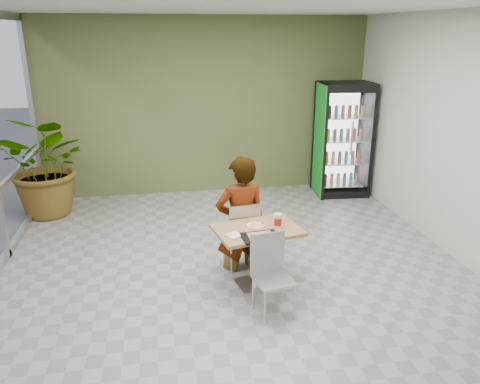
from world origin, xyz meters
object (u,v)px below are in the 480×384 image
at_px(cafeteria_tray, 261,237).
at_px(dining_table, 257,245).
at_px(potted_plant, 48,165).
at_px(soda_cup, 278,221).
at_px(chair_far, 242,230).
at_px(seated_woman, 241,224).
at_px(chair_near, 270,268).
at_px(beverage_fridge, 343,140).

bearing_deg(cafeteria_tray, dining_table, 85.49).
bearing_deg(potted_plant, cafeteria_tray, -47.81).
relative_size(dining_table, soda_cup, 6.57).
distance_m(chair_far, seated_woman, 0.08).
height_order(dining_table, chair_far, chair_far).
xyz_separation_m(dining_table, chair_near, (0.03, -0.54, -0.02)).
xyz_separation_m(seated_woman, potted_plant, (-2.77, 2.38, 0.25)).
bearing_deg(potted_plant, beverage_fridge, 2.25).
xyz_separation_m(dining_table, soda_cup, (0.24, -0.01, 0.29)).
height_order(chair_far, cafeteria_tray, chair_far).
distance_m(chair_far, soda_cup, 0.64).
bearing_deg(chair_near, soda_cup, 59.08).
bearing_deg(dining_table, potted_plant, 134.95).
bearing_deg(cafeteria_tray, soda_cup, 44.84).
distance_m(chair_far, beverage_fridge, 3.57).
bearing_deg(potted_plant, dining_table, -45.05).
bearing_deg(chair_far, beverage_fridge, -139.98).
relative_size(seated_woman, soda_cup, 10.82).
bearing_deg(dining_table, chair_near, -86.73).
relative_size(soda_cup, potted_plant, 0.10).
bearing_deg(beverage_fridge, seated_woman, -127.58).
relative_size(chair_far, soda_cup, 5.48).
xyz_separation_m(seated_woman, cafeteria_tray, (0.09, -0.77, 0.16)).
height_order(soda_cup, beverage_fridge, beverage_fridge).
height_order(seated_woman, cafeteria_tray, seated_woman).
distance_m(soda_cup, beverage_fridge, 3.70).
xyz_separation_m(chair_near, potted_plant, (-2.91, 3.43, 0.33)).
distance_m(chair_near, soda_cup, 0.65).
height_order(dining_table, potted_plant, potted_plant).
distance_m(soda_cup, potted_plant, 4.25).
bearing_deg(chair_far, potted_plant, -49.19).
bearing_deg(potted_plant, soda_cup, -42.81).
height_order(cafeteria_tray, beverage_fridge, beverage_fridge).
relative_size(chair_far, chair_near, 1.03).
bearing_deg(chair_far, cafeteria_tray, 87.66).
relative_size(cafeteria_tray, beverage_fridge, 0.20).
bearing_deg(cafeteria_tray, beverage_fridge, 55.73).
bearing_deg(beverage_fridge, dining_table, -121.32).
relative_size(cafeteria_tray, potted_plant, 0.24).
relative_size(seated_woman, beverage_fridge, 0.87).
bearing_deg(seated_woman, potted_plant, -48.80).
bearing_deg(potted_plant, seated_woman, -40.70).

